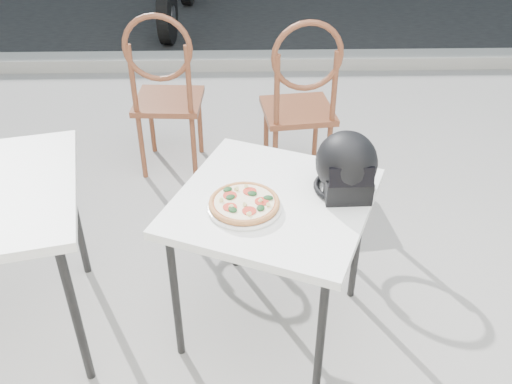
{
  "coord_description": "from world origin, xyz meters",
  "views": [
    {
      "loc": [
        -0.41,
        -2.3,
        2.19
      ],
      "look_at": [
        -0.36,
        -0.33,
        0.82
      ],
      "focal_mm": 40.0,
      "sensor_mm": 36.0,
      "label": 1
    }
  ],
  "objects_px": {
    "cafe_table_main": "(273,211)",
    "cafe_chair_main": "(301,96)",
    "helmet": "(346,167)",
    "pizza": "(244,203)",
    "plate": "(244,207)",
    "cafe_chair_side": "(165,86)"
  },
  "relations": [
    {
      "from": "plate",
      "to": "helmet",
      "type": "distance_m",
      "value": 0.47
    },
    {
      "from": "cafe_chair_side",
      "to": "helmet",
      "type": "bearing_deg",
      "value": 127.59
    },
    {
      "from": "helmet",
      "to": "cafe_chair_side",
      "type": "bearing_deg",
      "value": 122.91
    },
    {
      "from": "cafe_table_main",
      "to": "plate",
      "type": "xyz_separation_m",
      "value": [
        -0.12,
        -0.07,
        0.08
      ]
    },
    {
      "from": "helmet",
      "to": "cafe_chair_side",
      "type": "distance_m",
      "value": 1.7
    },
    {
      "from": "plate",
      "to": "pizza",
      "type": "distance_m",
      "value": 0.02
    },
    {
      "from": "cafe_table_main",
      "to": "cafe_chair_main",
      "type": "relative_size",
      "value": 0.91
    },
    {
      "from": "cafe_chair_main",
      "to": "plate",
      "type": "bearing_deg",
      "value": 67.7
    },
    {
      "from": "pizza",
      "to": "cafe_chair_side",
      "type": "xyz_separation_m",
      "value": [
        -0.51,
        1.51,
        -0.16
      ]
    },
    {
      "from": "cafe_table_main",
      "to": "helmet",
      "type": "bearing_deg",
      "value": 9.57
    },
    {
      "from": "cafe_chair_side",
      "to": "pizza",
      "type": "bearing_deg",
      "value": 111.88
    },
    {
      "from": "helmet",
      "to": "cafe_table_main",
      "type": "bearing_deg",
      "value": -171.81
    },
    {
      "from": "pizza",
      "to": "cafe_chair_main",
      "type": "xyz_separation_m",
      "value": [
        0.36,
        1.35,
        -0.15
      ]
    },
    {
      "from": "cafe_table_main",
      "to": "cafe_chair_side",
      "type": "distance_m",
      "value": 1.57
    },
    {
      "from": "pizza",
      "to": "helmet",
      "type": "distance_m",
      "value": 0.46
    },
    {
      "from": "cafe_table_main",
      "to": "pizza",
      "type": "xyz_separation_m",
      "value": [
        -0.12,
        -0.07,
        0.1
      ]
    },
    {
      "from": "cafe_table_main",
      "to": "pizza",
      "type": "distance_m",
      "value": 0.18
    },
    {
      "from": "cafe_table_main",
      "to": "cafe_chair_main",
      "type": "height_order",
      "value": "cafe_chair_main"
    },
    {
      "from": "cafe_table_main",
      "to": "cafe_chair_side",
      "type": "relative_size",
      "value": 0.92
    },
    {
      "from": "pizza",
      "to": "helmet",
      "type": "xyz_separation_m",
      "value": [
        0.44,
        0.13,
        0.09
      ]
    },
    {
      "from": "cafe_chair_main",
      "to": "helmet",
      "type": "bearing_deg",
      "value": 86.28
    },
    {
      "from": "pizza",
      "to": "cafe_chair_side",
      "type": "bearing_deg",
      "value": 108.58
    }
  ]
}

